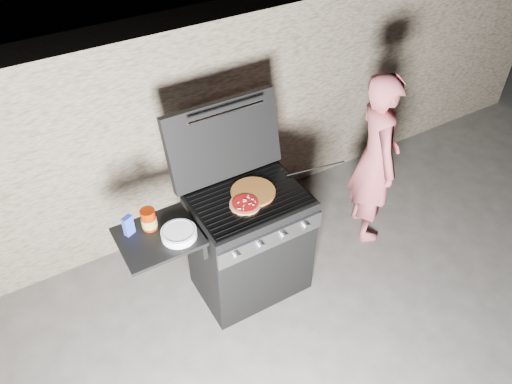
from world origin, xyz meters
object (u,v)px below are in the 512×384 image
sauce_jar (149,219)px  person (375,159)px  gas_grill (220,257)px  pizza_topped (245,204)px

sauce_jar → person: 1.89m
gas_grill → pizza_topped: bearing=-11.5°
gas_grill → sauce_jar: (-0.44, 0.09, 0.52)m
pizza_topped → person: bearing=4.1°
gas_grill → sauce_jar: 0.69m
pizza_topped → sauce_jar: 0.64m
pizza_topped → sauce_jar: (-0.63, 0.13, 0.05)m
sauce_jar → pizza_topped: bearing=-11.8°
sauce_jar → person: person is taller
person → sauce_jar: bearing=110.0°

